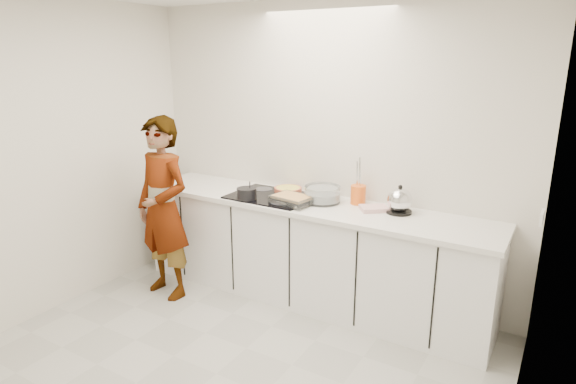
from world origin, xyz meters
The scene contains 15 objects.
floor centered at (0.00, 0.00, 0.00)m, with size 3.60×3.20×0.00m, color #AEAEA6.
wall_back centered at (0.00, 1.60, 1.30)m, with size 3.60×0.00×2.60m, color silver.
wall_left centered at (-1.80, 0.00, 1.30)m, with size 0.00×3.20×2.60m, color silver.
wall_right centered at (1.80, 0.02, 1.30)m, with size 0.02×3.20×2.60m.
base_cabinets centered at (0.00, 1.28, 0.43)m, with size 3.20×0.58×0.87m, color white.
countertop centered at (0.00, 1.28, 0.89)m, with size 3.24×0.64×0.04m, color white.
hob centered at (-0.35, 1.26, 0.92)m, with size 0.72×0.54×0.01m, color black.
tart_dish centered at (-0.28, 1.44, 0.95)m, with size 0.26×0.26×0.04m.
saucepan centered at (-0.48, 1.06, 0.97)m, with size 0.23×0.23×0.17m.
baking_dish centered at (-0.07, 1.16, 0.96)m, with size 0.36×0.29×0.06m.
mixing_bowl centered at (0.11, 1.35, 0.98)m, with size 0.38×0.38×0.14m.
tea_towel centered at (0.58, 1.36, 0.93)m, with size 0.22×0.16×0.04m, color white.
kettle centered at (0.78, 1.40, 1.01)m, with size 0.23×0.23×0.23m.
utensil_crock centered at (0.40, 1.46, 0.99)m, with size 0.13×0.13×0.16m, color orange.
cook centered at (-1.14, 0.71, 0.82)m, with size 0.60×0.39×1.64m, color white.
Camera 1 is at (1.90, -2.20, 2.12)m, focal length 30.00 mm.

